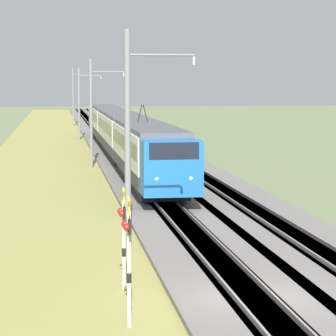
# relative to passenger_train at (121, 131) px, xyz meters

# --- Properties ---
(ground_plane) EXTENTS (400.00, 400.00, 0.00)m
(ground_plane) POSITION_rel_passenger_train_xyz_m (-44.54, 0.00, -2.30)
(ground_plane) COLOR #6B7A51
(ballast_main) EXTENTS (240.00, 4.40, 0.30)m
(ballast_main) POSITION_rel_passenger_train_xyz_m (5.46, 0.00, -2.15)
(ballast_main) COLOR slate
(ballast_main) RESTS_ON ground
(ballast_adjacent) EXTENTS (240.00, 4.40, 0.30)m
(ballast_adjacent) POSITION_rel_passenger_train_xyz_m (5.46, -3.89, -2.15)
(ballast_adjacent) COLOR slate
(ballast_adjacent) RESTS_ON ground
(track_main) EXTENTS (240.00, 1.57, 0.45)m
(track_main) POSITION_rel_passenger_train_xyz_m (5.46, 0.00, -2.14)
(track_main) COLOR #4C4238
(track_main) RESTS_ON ground
(track_adjacent) EXTENTS (240.00, 1.57, 0.45)m
(track_adjacent) POSITION_rel_passenger_train_xyz_m (5.46, -3.89, -2.14)
(track_adjacent) COLOR #4C4238
(track_adjacent) RESTS_ON ground
(grass_verge) EXTENTS (240.00, 9.35, 0.12)m
(grass_verge) POSITION_rel_passenger_train_xyz_m (5.46, 6.04, -2.24)
(grass_verge) COLOR #99934C
(grass_verge) RESTS_ON ground
(passenger_train) EXTENTS (59.09, 2.91, 4.93)m
(passenger_train) POSITION_rel_passenger_train_xyz_m (0.00, 0.00, 0.00)
(passenger_train) COLOR blue
(passenger_train) RESTS_ON ground
(crossing_signal_near) EXTENTS (0.70, 0.23, 3.42)m
(crossing_signal_near) POSITION_rel_passenger_train_xyz_m (-46.08, 3.58, -0.21)
(crossing_signal_near) COLOR beige
(crossing_signal_near) RESTS_ON ground
(crossing_signal_aux) EXTENTS (0.70, 0.23, 3.17)m
(crossing_signal_aux) POSITION_rel_passenger_train_xyz_m (-42.51, 3.41, -0.37)
(crossing_signal_aux) COLOR beige
(crossing_signal_aux) RESTS_ON ground
(catenary_mast_near) EXTENTS (0.22, 2.56, 8.12)m
(catenary_mast_near) POSITION_rel_passenger_train_xyz_m (-37.15, 2.72, 1.91)
(catenary_mast_near) COLOR slate
(catenary_mast_near) RESTS_ON ground
(catenary_mast_mid) EXTENTS (0.22, 2.56, 7.98)m
(catenary_mast_mid) POSITION_rel_passenger_train_xyz_m (-7.56, 2.72, 1.83)
(catenary_mast_mid) COLOR slate
(catenary_mast_mid) RESTS_ON ground
(catenary_mast_far) EXTENTS (0.22, 2.56, 8.00)m
(catenary_mast_far) POSITION_rel_passenger_train_xyz_m (22.04, 2.72, 1.84)
(catenary_mast_far) COLOR slate
(catenary_mast_far) RESTS_ON ground
(catenary_mast_distant) EXTENTS (0.22, 2.56, 8.49)m
(catenary_mast_distant) POSITION_rel_passenger_train_xyz_m (51.64, 2.73, 2.09)
(catenary_mast_distant) COLOR slate
(catenary_mast_distant) RESTS_ON ground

